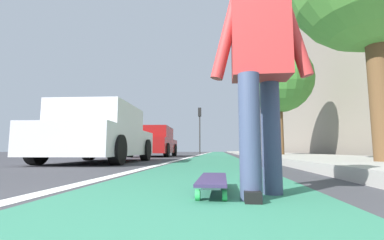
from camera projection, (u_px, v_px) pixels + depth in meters
name	position (u px, v px, depth m)	size (l,w,h in m)	color
ground_plane	(214.00, 158.00, 10.68)	(80.00, 80.00, 0.00)	#38383D
bike_lane_paint	(217.00, 154.00, 24.52)	(56.00, 1.90, 0.00)	#2D7256
lane_stripe_white	(202.00, 154.00, 20.68)	(52.00, 0.16, 0.01)	silver
sidewalk_curb	(261.00, 154.00, 18.28)	(52.00, 3.20, 0.15)	#9E9B93
building_facade	(284.00, 96.00, 22.52)	(40.00, 1.20, 9.85)	gray
skateboard	(213.00, 180.00, 1.95)	(0.84, 0.21, 0.11)	green
skater_person	(260.00, 62.00, 1.87)	(0.46, 0.72, 1.64)	#384260
parked_car_near	(101.00, 135.00, 6.91)	(4.13, 2.14, 1.48)	silver
parked_car_mid	(154.00, 142.00, 13.36)	(4.37, 2.04, 1.49)	maroon
traffic_light	(200.00, 122.00, 23.73)	(0.33, 0.28, 4.15)	#2D2D2D
street_tree_mid	(279.00, 79.00, 10.92)	(2.79, 2.79, 4.66)	brown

